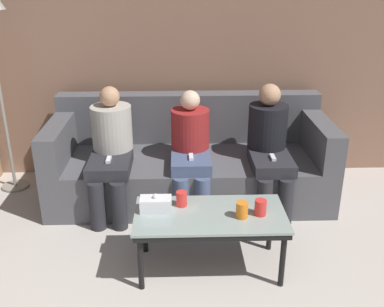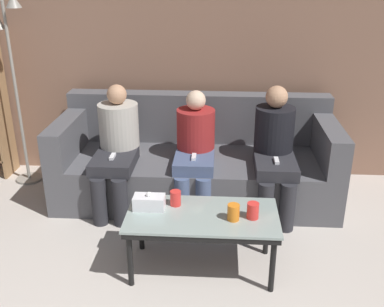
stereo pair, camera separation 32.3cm
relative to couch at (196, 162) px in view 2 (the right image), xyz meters
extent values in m
cube|color=#8C6651|center=(0.00, 0.56, 0.98)|extent=(12.00, 0.06, 2.60)
cube|color=#515156|center=(0.00, -0.07, -0.11)|extent=(2.55, 0.99, 0.42)
cube|color=#515156|center=(0.00, 0.33, 0.34)|extent=(2.55, 0.20, 0.49)
cube|color=#515156|center=(-1.18, -0.07, 0.27)|extent=(0.18, 0.99, 0.34)
cube|color=#515156|center=(1.18, -0.07, 0.27)|extent=(0.18, 0.99, 0.34)
cube|color=#8C9E99|center=(0.11, -1.18, 0.12)|extent=(1.06, 0.54, 0.02)
cube|color=black|center=(0.11, -1.18, 0.09)|extent=(1.04, 0.53, 0.04)
cylinder|color=black|center=(-0.37, -1.40, -0.13)|extent=(0.04, 0.04, 0.39)
cylinder|color=black|center=(0.59, -1.40, -0.13)|extent=(0.04, 0.04, 0.39)
cylinder|color=black|center=(-0.37, -0.96, -0.13)|extent=(0.04, 0.04, 0.39)
cylinder|color=black|center=(0.59, -0.96, -0.13)|extent=(0.04, 0.04, 0.39)
cylinder|color=red|center=(0.45, -1.21, 0.19)|extent=(0.08, 0.08, 0.11)
cylinder|color=red|center=(-0.09, -1.06, 0.18)|extent=(0.08, 0.08, 0.11)
cylinder|color=orange|center=(0.32, -1.24, 0.19)|extent=(0.08, 0.08, 0.11)
cube|color=white|center=(-0.27, -1.13, 0.18)|extent=(0.22, 0.12, 0.10)
sphere|color=white|center=(-0.27, -1.13, 0.24)|extent=(0.04, 0.04, 0.04)
cube|color=#9E754C|center=(-1.99, 0.33, 0.44)|extent=(0.02, 0.32, 1.53)
cylinder|color=gray|center=(-1.74, 0.18, -0.31)|extent=(0.26, 0.26, 0.02)
cylinder|color=gray|center=(-1.74, 0.18, 0.58)|extent=(0.03, 0.03, 1.81)
cone|color=gray|center=(-1.64, 0.18, 1.44)|extent=(0.14, 0.14, 0.12)
cylinder|color=#28282D|center=(-0.79, -0.62, -0.11)|extent=(0.13, 0.13, 0.42)
cylinder|color=#28282D|center=(-0.61, -0.62, -0.11)|extent=(0.13, 0.13, 0.42)
cube|color=#28282D|center=(-0.70, -0.37, 0.15)|extent=(0.36, 0.50, 0.10)
cylinder|color=#B7B2A8|center=(-0.70, -0.12, 0.35)|extent=(0.36, 0.36, 0.49)
sphere|color=tan|center=(-0.70, -0.12, 0.68)|extent=(0.17, 0.17, 0.17)
cube|color=white|center=(-0.70, -0.42, 0.22)|extent=(0.04, 0.12, 0.02)
cylinder|color=#47567A|center=(-0.09, -0.55, -0.11)|extent=(0.13, 0.13, 0.42)
cylinder|color=#47567A|center=(0.09, -0.55, -0.11)|extent=(0.13, 0.13, 0.42)
cube|color=#47567A|center=(0.00, -0.34, 0.15)|extent=(0.34, 0.44, 0.10)
cylinder|color=maroon|center=(0.00, -0.12, 0.33)|extent=(0.34, 0.34, 0.46)
sphere|color=beige|center=(0.00, -0.12, 0.64)|extent=(0.17, 0.17, 0.17)
cube|color=white|center=(0.00, -0.38, 0.22)|extent=(0.04, 0.12, 0.02)
cylinder|color=#28282D|center=(0.61, -0.61, -0.11)|extent=(0.13, 0.13, 0.42)
cylinder|color=#28282D|center=(0.79, -0.61, -0.11)|extent=(0.13, 0.13, 0.42)
cube|color=#28282D|center=(0.70, -0.36, 0.15)|extent=(0.35, 0.49, 0.10)
cylinder|color=black|center=(0.70, -0.12, 0.35)|extent=(0.35, 0.35, 0.49)
sphere|color=tan|center=(0.70, -0.12, 0.69)|extent=(0.19, 0.19, 0.19)
cube|color=white|center=(0.70, -0.41, 0.22)|extent=(0.04, 0.12, 0.02)
camera|label=1|loc=(-0.11, -3.90, 1.72)|focal=42.00mm
camera|label=2|loc=(0.22, -3.89, 1.72)|focal=42.00mm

